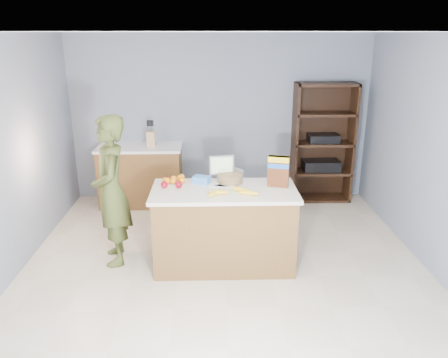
{
  "coord_description": "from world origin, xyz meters",
  "views": [
    {
      "loc": [
        -0.12,
        -4.09,
        2.5
      ],
      "look_at": [
        0.0,
        0.35,
        1.0
      ],
      "focal_mm": 35.0,
      "sensor_mm": 36.0,
      "label": 1
    }
  ],
  "objects_px": {
    "shelving_unit": "(322,145)",
    "person": "(111,191)",
    "counter_peninsula": "(224,230)",
    "tv": "(222,166)",
    "cereal_box": "(278,169)"
  },
  "relations": [
    {
      "from": "shelving_unit",
      "to": "tv",
      "type": "height_order",
      "value": "shelving_unit"
    },
    {
      "from": "shelving_unit",
      "to": "tv",
      "type": "distance_m",
      "value": 2.33
    },
    {
      "from": "shelving_unit",
      "to": "person",
      "type": "distance_m",
      "value": 3.38
    },
    {
      "from": "tv",
      "to": "cereal_box",
      "type": "height_order",
      "value": "cereal_box"
    },
    {
      "from": "cereal_box",
      "to": "person",
      "type": "bearing_deg",
      "value": 178.3
    },
    {
      "from": "counter_peninsula",
      "to": "tv",
      "type": "height_order",
      "value": "tv"
    },
    {
      "from": "shelving_unit",
      "to": "person",
      "type": "relative_size",
      "value": 1.07
    },
    {
      "from": "tv",
      "to": "cereal_box",
      "type": "bearing_deg",
      "value": -22.83
    },
    {
      "from": "counter_peninsula",
      "to": "tv",
      "type": "relative_size",
      "value": 5.53
    },
    {
      "from": "person",
      "to": "cereal_box",
      "type": "relative_size",
      "value": 4.96
    },
    {
      "from": "cereal_box",
      "to": "counter_peninsula",
      "type": "bearing_deg",
      "value": -172.4
    },
    {
      "from": "person",
      "to": "cereal_box",
      "type": "distance_m",
      "value": 1.84
    },
    {
      "from": "person",
      "to": "shelving_unit",
      "type": "bearing_deg",
      "value": 109.75
    },
    {
      "from": "person",
      "to": "tv",
      "type": "distance_m",
      "value": 1.25
    },
    {
      "from": "counter_peninsula",
      "to": "tv",
      "type": "bearing_deg",
      "value": 93.25
    }
  ]
}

